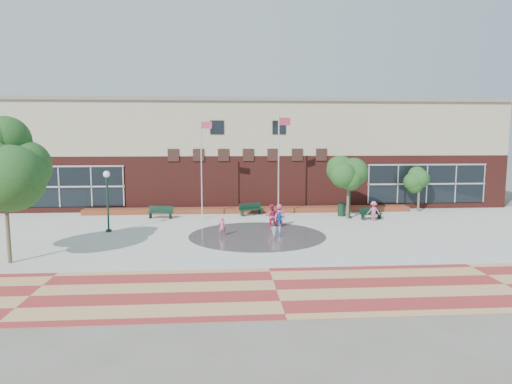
{
  "coord_description": "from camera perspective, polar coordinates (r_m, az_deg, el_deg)",
  "views": [
    {
      "loc": [
        -2.1,
        -24.41,
        6.1
      ],
      "look_at": [
        0.0,
        4.0,
        2.6
      ],
      "focal_mm": 32.0,
      "sensor_mm": 36.0,
      "label": 1
    }
  ],
  "objects": [
    {
      "name": "lamp_right",
      "position": [
        34.39,
        11.66,
        0.65
      ],
      "size": [
        0.41,
        0.41,
        3.84
      ],
      "color": "#132F21",
      "rests_on": "ground"
    },
    {
      "name": "lamp_left",
      "position": [
        30.37,
        -18.09,
        -0.28
      ],
      "size": [
        0.41,
        0.41,
        3.92
      ],
      "color": "#132F21",
      "rests_on": "ground"
    },
    {
      "name": "water_jet_a",
      "position": [
        27.31,
        2.25,
        -5.91
      ],
      "size": [
        0.36,
        0.36,
        0.7
      ],
      "primitive_type": "cone",
      "rotation": [
        3.14,
        0.0,
        0.0
      ],
      "color": "white",
      "rests_on": "ground"
    },
    {
      "name": "tree_mid",
      "position": [
        34.16,
        11.51,
        2.51
      ],
      "size": [
        2.86,
        2.86,
        4.82
      ],
      "color": "#4A3C2B",
      "rests_on": "ground"
    },
    {
      "name": "paver_band",
      "position": [
        18.57,
        2.56,
        -12.17
      ],
      "size": [
        46.0,
        6.0,
        0.01
      ],
      "primitive_type": "cube",
      "color": "maroon",
      "rests_on": "ground"
    },
    {
      "name": "water_jet_b",
      "position": [
        28.63,
        2.94,
        -5.31
      ],
      "size": [
        0.21,
        0.21,
        0.48
      ],
      "primitive_type": "cone",
      "rotation": [
        3.14,
        0.0,
        0.0
      ],
      "color": "white",
      "rests_on": "ground"
    },
    {
      "name": "bench_mid",
      "position": [
        35.24,
        -0.61,
        -2.46
      ],
      "size": [
        1.94,
        1.26,
        0.95
      ],
      "rotation": [
        0.0,
        0.0,
        0.42
      ],
      "color": "#132F21",
      "rests_on": "ground"
    },
    {
      "name": "adult_red",
      "position": [
        30.57,
        1.9,
        -3.01
      ],
      "size": [
        0.78,
        0.61,
        1.58
      ],
      "primitive_type": "imported",
      "rotation": [
        0.0,
        0.0,
        3.16
      ],
      "color": "#C7264C",
      "rests_on": "ground"
    },
    {
      "name": "splash_pad",
      "position": [
        28.16,
        0.15,
        -5.5
      ],
      "size": [
        8.4,
        8.4,
        0.01
      ],
      "primitive_type": "cylinder",
      "color": "#383A3D",
      "rests_on": "ground"
    },
    {
      "name": "child_blue",
      "position": [
        30.58,
        2.96,
        -3.47
      ],
      "size": [
        0.66,
        0.33,
        1.09
      ],
      "primitive_type": "imported",
      "rotation": [
        0.0,
        0.0,
        3.03
      ],
      "color": "blue",
      "rests_on": "ground"
    },
    {
      "name": "flower_bed",
      "position": [
        36.59,
        -0.88,
        -2.59
      ],
      "size": [
        26.0,
        1.2,
        0.4
      ],
      "primitive_type": "cube",
      "color": "#A20521",
      "rests_on": "ground"
    },
    {
      "name": "child_splash",
      "position": [
        28.06,
        -4.27,
        -4.34
      ],
      "size": [
        0.43,
        0.29,
        1.18
      ],
      "primitive_type": "imported",
      "rotation": [
        0.0,
        0.0,
        3.13
      ],
      "color": "#D7538D",
      "rests_on": "ground"
    },
    {
      "name": "tree_big_left",
      "position": [
        24.53,
        -29.05,
        3.59
      ],
      "size": [
        4.39,
        4.39,
        7.02
      ],
      "color": "#4A3C2B",
      "rests_on": "ground"
    },
    {
      "name": "flagpole_left",
      "position": [
        33.46,
        -6.78,
        3.71
      ],
      "size": [
        0.88,
        0.22,
        7.55
      ],
      "rotation": [
        0.0,
        0.0,
        -0.17
      ],
      "color": "silver",
      "rests_on": "ground"
    },
    {
      "name": "person_bench",
      "position": [
        33.88,
        14.47,
        -2.35
      ],
      "size": [
        0.97,
        0.59,
        1.45
      ],
      "primitive_type": "imported",
      "rotation": [
        0.0,
        0.0,
        3.08
      ],
      "color": "#C64A6E",
      "rests_on": "ground"
    },
    {
      "name": "bench_left",
      "position": [
        34.64,
        -11.86,
        -2.79
      ],
      "size": [
        1.91,
        0.9,
        0.93
      ],
      "rotation": [
        0.0,
        0.0,
        -0.22
      ],
      "color": "#132F21",
      "rests_on": "ground"
    },
    {
      "name": "plaza_concrete",
      "position": [
        29.14,
        0.0,
        -5.07
      ],
      "size": [
        46.0,
        18.0,
        0.01
      ],
      "primitive_type": "cube",
      "color": "#A8A8A0",
      "rests_on": "ground"
    },
    {
      "name": "library_building",
      "position": [
        41.97,
        -1.36,
        5.01
      ],
      "size": [
        44.4,
        10.4,
        9.2
      ],
      "color": "#501E1A",
      "rests_on": "ground"
    },
    {
      "name": "tree_small_right",
      "position": [
        39.02,
        19.74,
        1.3
      ],
      "size": [
        2.01,
        2.01,
        3.43
      ],
      "color": "#4A3C2B",
      "rests_on": "ground"
    },
    {
      "name": "bench_right",
      "position": [
        34.57,
        14.19,
        -2.92
      ],
      "size": [
        1.75,
        0.89,
        0.85
      ],
      "rotation": [
        0.0,
        0.0,
        0.26
      ],
      "color": "#132F21",
      "rests_on": "ground"
    },
    {
      "name": "trash_can",
      "position": [
        35.5,
        10.66,
        -2.16
      ],
      "size": [
        0.63,
        0.63,
        1.03
      ],
      "color": "#132F21",
      "rests_on": "ground"
    },
    {
      "name": "adult_pink",
      "position": [
        31.0,
        2.91,
        -2.91
      ],
      "size": [
        0.86,
        0.7,
        1.53
      ],
      "primitive_type": "imported",
      "rotation": [
        0.0,
        0.0,
        2.82
      ],
      "color": "#CD457B",
      "rests_on": "ground"
    },
    {
      "name": "ground",
      "position": [
        25.25,
        0.68,
        -6.98
      ],
      "size": [
        120.0,
        120.0,
        0.0
      ],
      "primitive_type": "plane",
      "color": "#666056",
      "rests_on": "ground"
    },
    {
      "name": "flagpole_right",
      "position": [
        33.85,
        2.92,
        4.14
      ],
      "size": [
        0.96,
        0.29,
        7.9
      ],
      "rotation": [
        0.0,
        0.0,
        0.22
      ],
      "color": "silver",
      "rests_on": "ground"
    }
  ]
}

